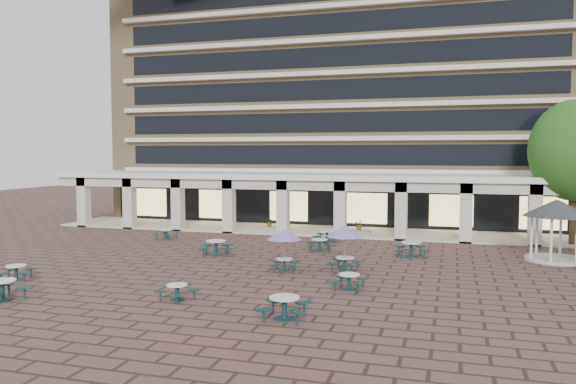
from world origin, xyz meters
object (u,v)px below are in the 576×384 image
object	(u,v)px
picnic_table_2	(349,280)
gazebo	(557,215)
picnic_table_1	(2,288)
planter_left	(270,227)
planter_right	(359,230)
picnic_table_0	(16,271)

from	to	relation	value
picnic_table_2	gazebo	world-z (taller)	gazebo
picnic_table_1	picnic_table_2	world-z (taller)	picnic_table_1
picnic_table_2	planter_left	bearing A→B (deg)	123.06
gazebo	planter_left	size ratio (longest dim) A/B	2.42
picnic_table_2	planter_right	world-z (taller)	planter_right
gazebo	planter_left	distance (m)	19.45
picnic_table_0	picnic_table_2	size ratio (longest dim) A/B	1.16
gazebo	planter_right	bearing A→B (deg)	154.59
picnic_table_0	planter_left	size ratio (longest dim) A/B	1.26
picnic_table_1	planter_right	distance (m)	23.85
planter_right	planter_left	bearing A→B (deg)	180.00
picnic_table_0	picnic_table_1	world-z (taller)	picnic_table_1
picnic_table_1	planter_left	xyz separation A→B (m)	(4.44, 21.09, -0.03)
planter_left	planter_right	bearing A→B (deg)	0.00
picnic_table_1	gazebo	xyz separation A→B (m)	(22.94, 15.48, 2.05)
picnic_table_2	planter_right	distance (m)	15.50
picnic_table_0	gazebo	xyz separation A→B (m)	(25.13, 12.30, 2.13)
picnic_table_0	picnic_table_2	distance (m)	15.57
picnic_table_0	picnic_table_2	world-z (taller)	picnic_table_2
picnic_table_0	picnic_table_2	bearing A→B (deg)	-14.96
picnic_table_0	planter_left	distance (m)	19.10
picnic_table_1	planter_left	size ratio (longest dim) A/B	1.47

